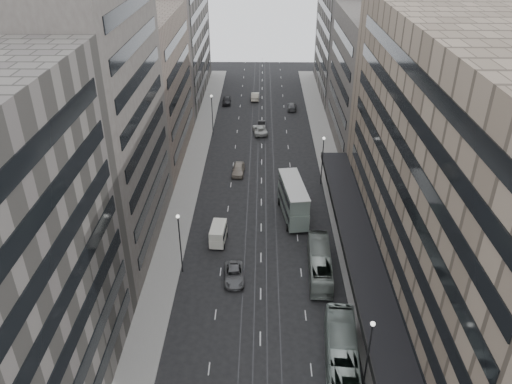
{
  "coord_description": "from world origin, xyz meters",
  "views": [
    {
      "loc": [
        0.05,
        -36.83,
        39.13
      ],
      "look_at": [
        -0.7,
        20.25,
        6.75
      ],
      "focal_mm": 35.0,
      "sensor_mm": 36.0,
      "label": 1
    }
  ],
  "objects_px": {
    "bus_near": "(342,356)",
    "bus_far": "(320,263)",
    "double_decker": "(293,199)",
    "panel_van": "(218,233)",
    "sedan_2": "(234,275)"
  },
  "relations": [
    {
      "from": "bus_near",
      "to": "bus_far",
      "type": "relative_size",
      "value": 1.13
    },
    {
      "from": "double_decker",
      "to": "panel_van",
      "type": "bearing_deg",
      "value": -154.89
    },
    {
      "from": "double_decker",
      "to": "bus_near",
      "type": "bearing_deg",
      "value": -91.01
    },
    {
      "from": "double_decker",
      "to": "panel_van",
      "type": "height_order",
      "value": "double_decker"
    },
    {
      "from": "bus_far",
      "to": "panel_van",
      "type": "xyz_separation_m",
      "value": [
        -12.94,
        6.32,
        -0.08
      ]
    },
    {
      "from": "bus_far",
      "to": "sedan_2",
      "type": "relative_size",
      "value": 2.15
    },
    {
      "from": "panel_van",
      "to": "bus_near",
      "type": "bearing_deg",
      "value": -52.92
    },
    {
      "from": "bus_far",
      "to": "double_decker",
      "type": "distance_m",
      "value": 13.32
    },
    {
      "from": "bus_far",
      "to": "sedan_2",
      "type": "bearing_deg",
      "value": 10.06
    },
    {
      "from": "double_decker",
      "to": "sedan_2",
      "type": "relative_size",
      "value": 2.02
    },
    {
      "from": "bus_near",
      "to": "double_decker",
      "type": "height_order",
      "value": "double_decker"
    },
    {
      "from": "double_decker",
      "to": "sedan_2",
      "type": "height_order",
      "value": "double_decker"
    },
    {
      "from": "panel_van",
      "to": "sedan_2",
      "type": "height_order",
      "value": "panel_van"
    },
    {
      "from": "bus_far",
      "to": "panel_van",
      "type": "height_order",
      "value": "bus_far"
    },
    {
      "from": "double_decker",
      "to": "bus_far",
      "type": "bearing_deg",
      "value": -86.24
    }
  ]
}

